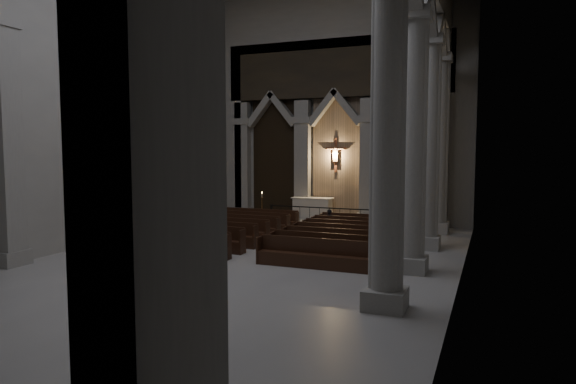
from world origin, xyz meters
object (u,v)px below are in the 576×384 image
object	(u,v)px
altar	(312,208)
altar_rail	(319,214)
pews	(281,237)
worshipper	(329,223)
candle_stand_left	(262,214)
candle_stand_right	(391,222)

from	to	relation	value
altar	altar_rail	distance (m)	2.35
pews	worshipper	xyz separation A→B (m)	(1.25, 2.42, 0.30)
altar	pews	size ratio (longest dim) A/B	0.22
candle_stand_left	worshipper	distance (m)	5.29
candle_stand_right	altar	bearing A→B (deg)	156.91
candle_stand_left	worshipper	size ratio (longest dim) A/B	1.32
altar	candle_stand_left	world-z (taller)	candle_stand_left
worshipper	pews	bearing A→B (deg)	-112.93
pews	altar	bearing A→B (deg)	98.93
altar	altar_rail	size ratio (longest dim) A/B	0.41
altar	candle_stand_right	bearing A→B (deg)	-23.09
candle_stand_right	worshipper	bearing A→B (deg)	-131.03
worshipper	altar_rail	bearing A→B (deg)	121.79
altar_rail	candle_stand_left	distance (m)	3.28
altar	pews	world-z (taller)	altar
altar	candle_stand_left	size ratio (longest dim) A/B	1.35
altar	candle_stand_right	xyz separation A→B (m)	(4.55, -1.94, -0.28)
pews	worshipper	size ratio (longest dim) A/B	7.96
candle_stand_left	candle_stand_right	bearing A→B (deg)	-1.84
candle_stand_right	pews	distance (m)	6.06
altar_rail	pews	bearing A→B (deg)	-90.00
candle_stand_left	pews	xyz separation A→B (m)	(3.26, -5.18, -0.13)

